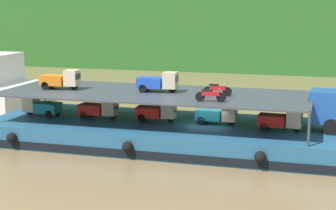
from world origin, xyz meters
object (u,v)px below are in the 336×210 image
at_px(mini_truck_lower_bow, 281,120).
at_px(mini_truck_lower_aft, 99,108).
at_px(motorcycle_upper_port, 210,95).
at_px(mini_truck_lower_mid, 157,111).
at_px(mini_truck_lower_stern, 41,106).
at_px(mini_truck_lower_fore, 217,114).
at_px(mini_truck_upper_mid, 158,82).
at_px(cargo_barge, 208,136).
at_px(motorcycle_upper_centre, 217,89).
at_px(mini_truck_upper_stern, 61,79).

bearing_deg(mini_truck_lower_bow, mini_truck_lower_aft, 178.79).
bearing_deg(motorcycle_upper_port, mini_truck_lower_mid, 149.12).
xyz_separation_m(mini_truck_lower_stern, mini_truck_lower_fore, (12.72, 0.83, 0.00)).
distance_m(mini_truck_lower_mid, mini_truck_upper_mid, 2.02).
height_order(cargo_barge, mini_truck_lower_aft, mini_truck_lower_aft).
distance_m(mini_truck_lower_stern, motorcycle_upper_port, 13.05).
bearing_deg(mini_truck_lower_stern, motorcycle_upper_port, -8.68).
relative_size(mini_truck_lower_fore, mini_truck_lower_bow, 0.99).
distance_m(mini_truck_lower_fore, motorcycle_upper_port, 3.29).
xyz_separation_m(mini_truck_lower_mid, mini_truck_lower_fore, (4.16, 0.25, 0.00)).
relative_size(mini_truck_lower_stern, motorcycle_upper_centre, 1.47).
xyz_separation_m(mini_truck_lower_aft, motorcycle_upper_port, (8.44, -2.35, 1.74)).
bearing_deg(motorcycle_upper_port, mini_truck_upper_mid, 146.53).
bearing_deg(mini_truck_upper_stern, mini_truck_upper_mid, 6.15).
height_order(mini_truck_upper_mid, motorcycle_upper_port, mini_truck_upper_mid).
distance_m(mini_truck_lower_bow, mini_truck_upper_mid, 8.64).
height_order(mini_truck_lower_mid, mini_truck_lower_fore, same).
bearing_deg(mini_truck_lower_fore, motorcycle_upper_port, -88.50).
distance_m(mini_truck_lower_fore, mini_truck_upper_stern, 11.32).
distance_m(cargo_barge, mini_truck_lower_mid, 3.90).
bearing_deg(mini_truck_lower_mid, mini_truck_lower_aft, -177.53).
bearing_deg(mini_truck_upper_stern, mini_truck_lower_bow, 0.20).
height_order(mini_truck_upper_mid, motorcycle_upper_centre, mini_truck_upper_mid).
distance_m(motorcycle_upper_port, motorcycle_upper_centre, 2.37).
height_order(mini_truck_lower_mid, mini_truck_upper_mid, mini_truck_upper_mid).
xyz_separation_m(cargo_barge, mini_truck_lower_bow, (4.78, -0.26, 1.44)).
height_order(mini_truck_lower_bow, motorcycle_upper_centre, motorcycle_upper_centre).
relative_size(motorcycle_upper_port, motorcycle_upper_centre, 1.00).
distance_m(mini_truck_lower_stern, mini_truck_lower_mid, 8.58).
bearing_deg(motorcycle_upper_port, mini_truck_lower_stern, 171.32).
bearing_deg(mini_truck_lower_fore, mini_truck_lower_stern, -176.25).
height_order(mini_truck_lower_stern, mini_truck_lower_fore, same).
relative_size(mini_truck_lower_bow, motorcycle_upper_centre, 1.47).
height_order(mini_truck_lower_mid, mini_truck_upper_stern, mini_truck_upper_stern).
relative_size(mini_truck_lower_bow, mini_truck_upper_stern, 1.00).
xyz_separation_m(mini_truck_upper_stern, motorcycle_upper_centre, (11.16, 0.34, -0.26)).
bearing_deg(mini_truck_lower_aft, motorcycle_upper_port, -15.55).
distance_m(mini_truck_lower_bow, mini_truck_upper_stern, 15.48).
height_order(mini_truck_lower_aft, mini_truck_lower_mid, same).
relative_size(mini_truck_upper_stern, motorcycle_upper_port, 1.47).
bearing_deg(mini_truck_lower_stern, cargo_barge, 1.83).
relative_size(mini_truck_lower_fore, motorcycle_upper_port, 1.46).
height_order(mini_truck_lower_mid, motorcycle_upper_port, motorcycle_upper_port).
bearing_deg(mini_truck_lower_bow, mini_truck_upper_mid, 175.23).
height_order(mini_truck_upper_stern, motorcycle_upper_port, mini_truck_upper_stern).
relative_size(mini_truck_lower_mid, mini_truck_upper_mid, 1.00).
distance_m(mini_truck_upper_stern, motorcycle_upper_centre, 11.16).
bearing_deg(mini_truck_lower_bow, mini_truck_lower_mid, 176.95).
distance_m(mini_truck_lower_fore, mini_truck_lower_bow, 4.29).
bearing_deg(mini_truck_lower_bow, mini_truck_lower_fore, 170.59).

